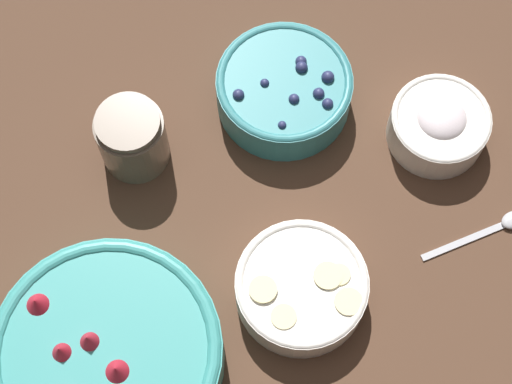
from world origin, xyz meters
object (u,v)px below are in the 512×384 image
bowl_bananas (301,287)px  bowl_cream (439,124)px  bowl_blueberries (284,89)px  jar_chocolate (133,139)px  bowl_strawberries (107,355)px

bowl_bananas → bowl_cream: size_ratio=1.25×
bowl_cream → bowl_bananas: bearing=-178.6°
bowl_blueberries → jar_chocolate: (-0.17, 0.09, 0.01)m
bowl_blueberries → bowl_cream: (0.09, -0.17, -0.00)m
bowl_strawberries → jar_chocolate: bearing=38.3°
bowl_blueberries → jar_chocolate: 0.20m
bowl_blueberries → bowl_cream: bowl_blueberries is taller
bowl_cream → jar_chocolate: bearing=135.2°
bowl_bananas → jar_chocolate: (0.00, 0.27, 0.01)m
bowl_strawberries → bowl_bananas: 0.23m
bowl_bananas → bowl_blueberries: bearing=45.1°
bowl_bananas → bowl_strawberries: bearing=151.6°
bowl_bananas → jar_chocolate: bearing=89.3°
bowl_bananas → jar_chocolate: 0.27m
bowl_strawberries → bowl_cream: 0.48m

